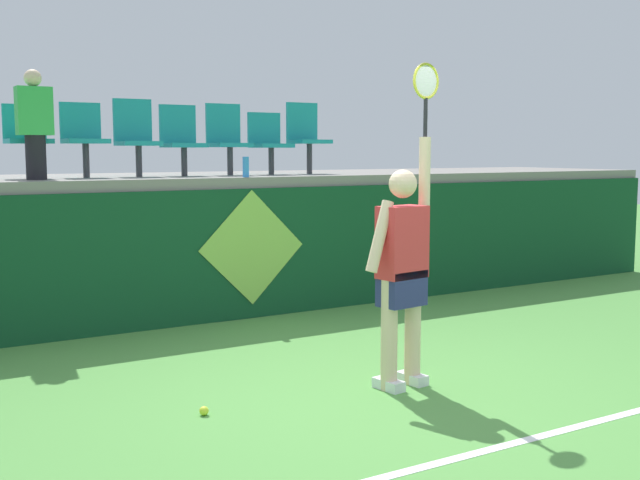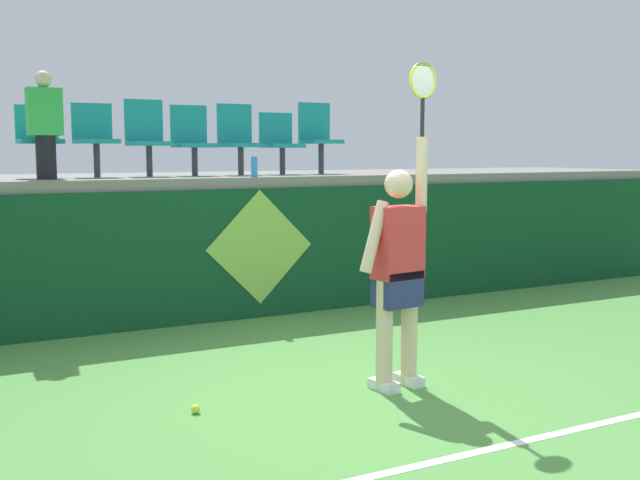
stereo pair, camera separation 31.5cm
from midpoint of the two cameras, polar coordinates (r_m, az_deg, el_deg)
ground_plane at (r=6.05m, az=5.19°, el=-11.35°), size 40.00×40.00×0.00m
court_back_wall at (r=8.60m, az=-6.29°, el=-1.09°), size 13.92×0.20×1.44m
spectator_platform at (r=9.65m, az=-9.02°, el=4.34°), size 13.92×2.49×0.12m
court_baseline_stripe at (r=5.13m, az=13.08°, el=-14.82°), size 12.53×0.08×0.01m
tennis_player at (r=6.10m, az=7.19°, el=-1.91°), size 0.75×0.31×2.53m
tennis_ball at (r=5.72m, az=-7.45°, el=-12.10°), size 0.07×0.07×0.07m
water_bottle at (r=8.75m, az=-3.77°, el=5.33°), size 0.07×0.07×0.23m
stadium_chair_0 at (r=8.88m, az=-18.81°, el=7.16°), size 0.44×0.42×0.78m
stadium_chair_1 at (r=9.00m, az=-15.11°, el=7.36°), size 0.44×0.42×0.82m
stadium_chair_2 at (r=9.16m, az=-11.53°, el=7.49°), size 0.44×0.42×0.88m
stadium_chair_3 at (r=9.33m, az=-8.33°, el=7.36°), size 0.44×0.42×0.83m
stadium_chair_4 at (r=9.54m, az=-5.04°, el=7.47°), size 0.44×0.42×0.86m
stadium_chair_5 at (r=9.77m, az=-2.02°, el=7.26°), size 0.44×0.42×0.76m
stadium_chair_6 at (r=10.03m, az=0.77°, el=7.68°), size 0.44×0.42×0.90m
spectator_0 at (r=8.48m, az=-18.37°, el=8.04°), size 0.34×0.20×1.10m
wall_signage_mount at (r=8.80m, az=-3.32°, el=-5.63°), size 1.27×0.01×1.43m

